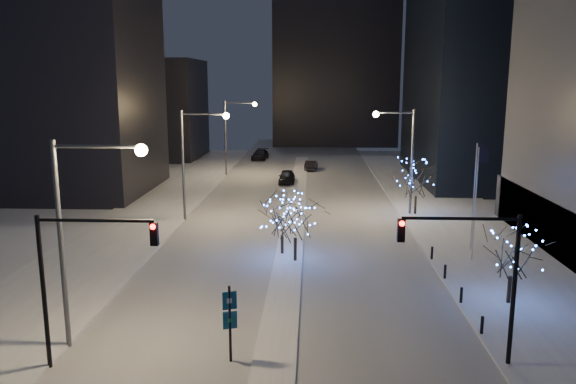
# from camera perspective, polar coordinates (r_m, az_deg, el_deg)

# --- Properties ---
(ground) EXTENTS (160.00, 160.00, 0.00)m
(ground) POSITION_cam_1_polar(r_m,az_deg,el_deg) (25.91, -1.52, -17.84)
(ground) COLOR white
(ground) RESTS_ON ground
(road) EXTENTS (20.00, 130.00, 0.02)m
(road) POSITION_cam_1_polar(r_m,az_deg,el_deg) (58.97, 0.84, -1.09)
(road) COLOR #B7BCC7
(road) RESTS_ON ground
(median) EXTENTS (2.00, 80.00, 0.15)m
(median) POSITION_cam_1_polar(r_m,az_deg,el_deg) (54.08, 0.69, -2.15)
(median) COLOR white
(median) RESTS_ON ground
(east_sidewalk) EXTENTS (10.00, 90.00, 0.15)m
(east_sidewalk) POSITION_cam_1_polar(r_m,az_deg,el_deg) (46.36, 19.22, -5.07)
(east_sidewalk) COLOR white
(east_sidewalk) RESTS_ON ground
(west_sidewalk) EXTENTS (8.00, 90.00, 0.15)m
(west_sidewalk) POSITION_cam_1_polar(r_m,az_deg,el_deg) (47.06, -17.08, -4.70)
(west_sidewalk) COLOR white
(west_sidewalk) RESTS_ON ground
(filler_west_near) EXTENTS (22.00, 18.00, 24.00)m
(filler_west_near) POSITION_cam_1_polar(r_m,az_deg,el_deg) (69.25, -23.21, 9.85)
(filler_west_near) COLOR black
(filler_west_near) RESTS_ON ground
(filler_west_far) EXTENTS (18.00, 16.00, 16.00)m
(filler_west_far) POSITION_cam_1_polar(r_m,az_deg,el_deg) (96.74, -14.26, 8.17)
(filler_west_far) COLOR black
(filler_west_far) RESTS_ON ground
(horizon_block) EXTENTS (24.00, 14.00, 42.00)m
(horizon_block) POSITION_cam_1_polar(r_m,az_deg,el_deg) (114.98, 4.83, 15.39)
(horizon_block) COLOR black
(horizon_block) RESTS_ON ground
(street_lamp_w_near) EXTENTS (4.40, 0.56, 10.00)m
(street_lamp_w_near) POSITION_cam_1_polar(r_m,az_deg,el_deg) (27.45, -20.26, -2.29)
(street_lamp_w_near) COLOR #595E66
(street_lamp_w_near) RESTS_ON ground
(street_lamp_w_mid) EXTENTS (4.40, 0.56, 10.00)m
(street_lamp_w_mid) POSITION_cam_1_polar(r_m,az_deg,el_deg) (51.07, -9.51, 4.23)
(street_lamp_w_mid) COLOR #595E66
(street_lamp_w_mid) RESTS_ON ground
(street_lamp_w_far) EXTENTS (4.40, 0.56, 10.00)m
(street_lamp_w_far) POSITION_cam_1_polar(r_m,az_deg,el_deg) (75.58, -5.60, 6.56)
(street_lamp_w_far) COLOR #595E66
(street_lamp_w_far) RESTS_ON ground
(street_lamp_east) EXTENTS (3.90, 0.56, 10.00)m
(street_lamp_east) POSITION_cam_1_polar(r_m,az_deg,el_deg) (53.62, 11.57, 4.43)
(street_lamp_east) COLOR #595E66
(street_lamp_east) RESTS_ON ground
(traffic_signal_west) EXTENTS (5.26, 0.43, 7.00)m
(traffic_signal_west) POSITION_cam_1_polar(r_m,az_deg,el_deg) (25.94, -20.67, -7.08)
(traffic_signal_west) COLOR black
(traffic_signal_west) RESTS_ON ground
(traffic_signal_east) EXTENTS (5.26, 0.43, 7.00)m
(traffic_signal_east) POSITION_cam_1_polar(r_m,az_deg,el_deg) (25.90, 18.88, -6.98)
(traffic_signal_east) COLOR black
(traffic_signal_east) RESTS_ON ground
(flagpoles) EXTENTS (1.35, 2.60, 8.00)m
(flagpoles) POSITION_cam_1_polar(r_m,az_deg,el_deg) (42.26, 18.56, 0.02)
(flagpoles) COLOR silver
(flagpoles) RESTS_ON east_sidewalk
(bollards) EXTENTS (0.16, 12.16, 0.90)m
(bollards) POSITION_cam_1_polar(r_m,az_deg,el_deg) (35.77, 16.39, -8.83)
(bollards) COLOR black
(bollards) RESTS_ON east_sidewalk
(car_near) EXTENTS (1.96, 4.84, 1.65)m
(car_near) POSITION_cam_1_polar(r_m,az_deg,el_deg) (69.92, -0.12, 1.54)
(car_near) COLOR black
(car_near) RESTS_ON ground
(car_mid) EXTENTS (1.99, 4.38, 1.39)m
(car_mid) POSITION_cam_1_polar(r_m,az_deg,el_deg) (80.52, 2.36, 2.73)
(car_mid) COLOR black
(car_mid) RESTS_ON ground
(car_far) EXTENTS (2.69, 5.66, 1.59)m
(car_far) POSITION_cam_1_polar(r_m,az_deg,el_deg) (91.46, -2.84, 3.81)
(car_far) COLOR black
(car_far) RESTS_ON ground
(holiday_tree_median_near) EXTENTS (5.14, 5.14, 5.02)m
(holiday_tree_median_near) POSITION_cam_1_polar(r_m,az_deg,el_deg) (39.00, 0.75, -2.51)
(holiday_tree_median_near) COLOR black
(holiday_tree_median_near) RESTS_ON median
(holiday_tree_median_far) EXTENTS (3.40, 3.40, 4.15)m
(holiday_tree_median_far) POSITION_cam_1_polar(r_m,az_deg,el_deg) (40.74, -0.59, -2.71)
(holiday_tree_median_far) COLOR black
(holiday_tree_median_far) RESTS_ON median
(holiday_tree_plaza_near) EXTENTS (4.48, 4.48, 4.39)m
(holiday_tree_plaza_near) POSITION_cam_1_polar(r_m,az_deg,el_deg) (34.10, 21.80, -5.92)
(holiday_tree_plaza_near) COLOR black
(holiday_tree_plaza_near) RESTS_ON east_sidewalk
(holiday_tree_plaza_far) EXTENTS (5.32, 5.32, 5.24)m
(holiday_tree_plaza_far) POSITION_cam_1_polar(r_m,az_deg,el_deg) (54.20, 12.93, 1.24)
(holiday_tree_plaza_far) COLOR black
(holiday_tree_plaza_far) RESTS_ON east_sidewalk
(wayfinding_sign) EXTENTS (0.64, 0.28, 3.63)m
(wayfinding_sign) POSITION_cam_1_polar(r_m,az_deg,el_deg) (25.91, -5.93, -12.39)
(wayfinding_sign) COLOR black
(wayfinding_sign) RESTS_ON ground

